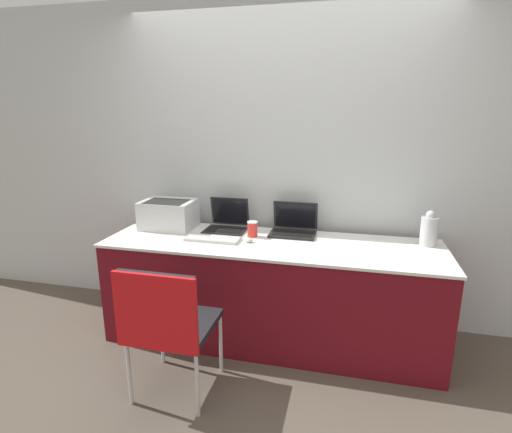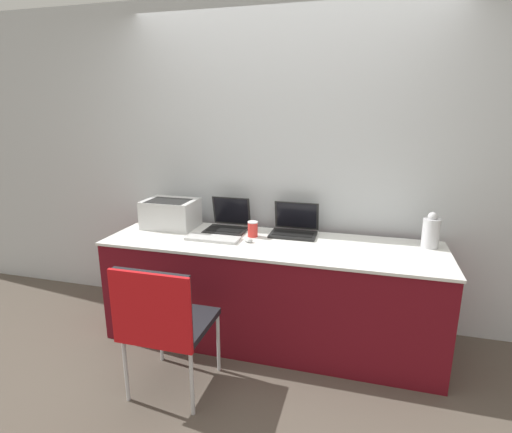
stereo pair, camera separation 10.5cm
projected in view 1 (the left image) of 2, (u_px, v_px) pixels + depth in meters
ground_plane at (260, 364)px, 2.83m from camera, size 14.00×14.00×0.00m
wall_back at (283, 166)px, 3.26m from camera, size 8.00×0.05×2.60m
table at (271, 291)px, 3.06m from camera, size 2.49×0.73×0.79m
printer at (169, 213)px, 3.28m from camera, size 0.42×0.32×0.23m
laptop_left at (227, 223)px, 3.24m from camera, size 0.32×0.30×0.25m
laptop_right at (294, 227)px, 3.15m from camera, size 0.35×0.28×0.24m
external_keyboard at (213, 239)px, 3.00m from camera, size 0.41×0.15×0.02m
coffee_cup at (252, 229)px, 3.07m from camera, size 0.08×0.08×0.12m
mouse at (249, 240)px, 2.94m from camera, size 0.06×0.05×0.03m
metal_pitcher at (429, 230)px, 2.86m from camera, size 0.12×0.12×0.26m
chair at (166, 319)px, 2.34m from camera, size 0.50×0.49×0.88m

